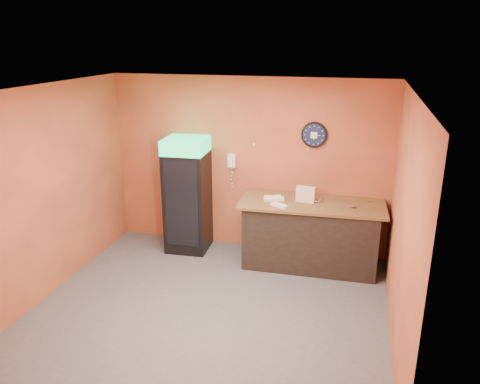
% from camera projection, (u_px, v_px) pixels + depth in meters
% --- Properties ---
extents(floor, '(4.50, 4.50, 0.00)m').
position_uv_depth(floor, '(211.00, 307.00, 6.12)').
color(floor, '#47474C').
rests_on(floor, ground).
extents(back_wall, '(4.50, 0.02, 2.80)m').
position_uv_depth(back_wall, '(248.00, 165.00, 7.51)').
color(back_wall, '#C46137').
rests_on(back_wall, floor).
extents(left_wall, '(0.02, 4.00, 2.80)m').
position_uv_depth(left_wall, '(48.00, 192.00, 6.22)').
color(left_wall, '#C46137').
rests_on(left_wall, floor).
extents(right_wall, '(0.02, 4.00, 2.80)m').
position_uv_depth(right_wall, '(403.00, 225.00, 5.14)').
color(right_wall, '#C46137').
rests_on(right_wall, floor).
extents(ceiling, '(4.50, 4.00, 0.02)m').
position_uv_depth(ceiling, '(206.00, 90.00, 5.24)').
color(ceiling, white).
rests_on(ceiling, back_wall).
extents(beverage_cooler, '(0.69, 0.70, 1.87)m').
position_uv_depth(beverage_cooler, '(187.00, 197.00, 7.53)').
color(beverage_cooler, black).
rests_on(beverage_cooler, floor).
extents(prep_counter, '(1.98, 0.92, 0.98)m').
position_uv_depth(prep_counter, '(310.00, 235.00, 7.14)').
color(prep_counter, black).
rests_on(prep_counter, floor).
extents(wall_clock, '(0.39, 0.06, 0.39)m').
position_uv_depth(wall_clock, '(314.00, 135.00, 7.06)').
color(wall_clock, black).
rests_on(wall_clock, back_wall).
extents(wall_phone, '(0.12, 0.11, 0.22)m').
position_uv_depth(wall_phone, '(232.00, 161.00, 7.50)').
color(wall_phone, white).
rests_on(wall_phone, back_wall).
extents(butcher_paper, '(2.19, 1.05, 0.04)m').
position_uv_depth(butcher_paper, '(312.00, 203.00, 6.97)').
color(butcher_paper, brown).
rests_on(butcher_paper, prep_counter).
extents(sub_roll_stack, '(0.29, 0.12, 0.24)m').
position_uv_depth(sub_roll_stack, '(306.00, 194.00, 6.94)').
color(sub_roll_stack, beige).
rests_on(sub_roll_stack, butcher_paper).
extents(wrapped_sandwich_left, '(0.32, 0.21, 0.04)m').
position_uv_depth(wrapped_sandwich_left, '(274.00, 199.00, 7.04)').
color(wrapped_sandwich_left, silver).
rests_on(wrapped_sandwich_left, butcher_paper).
extents(wrapped_sandwich_mid, '(0.28, 0.22, 0.04)m').
position_uv_depth(wrapped_sandwich_mid, '(279.00, 205.00, 6.78)').
color(wrapped_sandwich_mid, silver).
rests_on(wrapped_sandwich_mid, butcher_paper).
extents(wrapped_sandwich_right, '(0.28, 0.19, 0.04)m').
position_uv_depth(wrapped_sandwich_right, '(273.00, 197.00, 7.12)').
color(wrapped_sandwich_right, silver).
rests_on(wrapped_sandwich_right, butcher_paper).
extents(kitchen_tool, '(0.05, 0.05, 0.05)m').
position_uv_depth(kitchen_tool, '(319.00, 201.00, 6.95)').
color(kitchen_tool, silver).
rests_on(kitchen_tool, butcher_paper).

